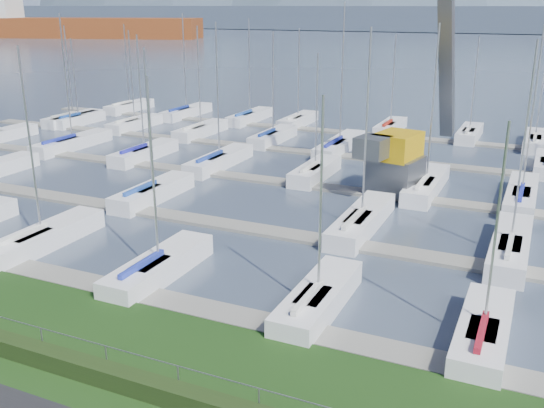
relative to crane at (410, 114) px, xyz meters
The scene contains 8 objects.
water 232.27m from the crane, 90.84° to the left, with size 800.00×540.00×0.20m, color #404B5E.
hedge 28.86m from the crane, 96.88° to the right, with size 80.00×0.70×0.70m, color #1F3112.
fence 28.33m from the crane, 96.98° to the right, with size 0.04×0.04×80.00m, color gray.
foothill 302.20m from the crane, 90.65° to the left, with size 900.00×80.00×12.00m, color #48556A.
docks 6.76m from the crane, 151.84° to the right, with size 90.00×41.60×0.25m.
crane is the anchor object (origin of this frame).
cargo_ship_west 234.51m from the crane, 137.66° to the left, with size 99.87×44.64×21.50m.
sailboat_fleet 6.48m from the crane, 166.61° to the left, with size 75.49×49.06×13.43m.
Camera 1 is at (12.07, -14.56, 12.62)m, focal length 40.00 mm.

